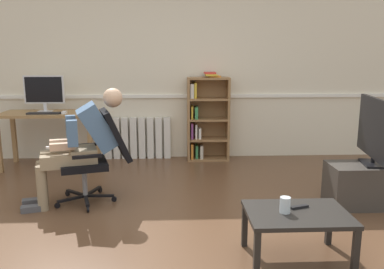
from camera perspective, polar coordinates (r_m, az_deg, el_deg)
The scene contains 15 objects.
ground_plane at distance 3.62m, azimuth -1.82°, elevation -13.71°, with size 18.00×18.00×0.00m, color brown.
back_wall at distance 5.92m, azimuth -2.26°, elevation 9.66°, with size 12.00×0.13×2.70m.
computer_desk at distance 5.75m, azimuth -19.69°, elevation 1.88°, with size 1.26×0.59×0.76m.
imac_monitor at distance 5.80m, azimuth -20.35°, elevation 5.84°, with size 0.53×0.14×0.49m.
keyboard at distance 5.61m, azimuth -20.34°, elevation 2.87°, with size 0.43×0.12×0.02m, color black.
computer_mouse at distance 5.55m, azimuth -17.73°, elevation 3.02°, with size 0.06×0.10×0.03m, color white.
bookshelf at distance 5.81m, azimuth 1.96°, elevation 2.31°, with size 0.60×0.29×1.27m.
radiator at distance 5.97m, azimuth -7.73°, elevation -0.51°, with size 0.96×0.08×0.61m.
office_chair at distance 4.29m, azimuth -13.21°, elevation -2.52°, with size 0.81×0.66×0.97m.
person_seated at distance 4.25m, azimuth -15.53°, elevation -1.11°, with size 1.06×0.58×1.19m.
tv_stand at distance 4.51m, azimuth 24.10°, elevation -6.59°, with size 0.86×0.41×0.44m.
tv_screen at distance 4.37m, azimuth 24.73°, elevation 0.53°, with size 0.25×1.01×0.67m.
coffee_table at distance 3.14m, azimuth 14.76°, elevation -11.46°, with size 0.75×0.55×0.39m.
drinking_glass at distance 3.06m, azimuth 13.13°, elevation -9.76°, with size 0.08×0.08×0.12m, color silver.
spare_remote at distance 3.20m, azimuth 15.04°, elevation -9.92°, with size 0.04×0.15×0.02m, color black.
Camera 1 is at (-0.03, -3.27, 1.55)m, focal length 37.41 mm.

